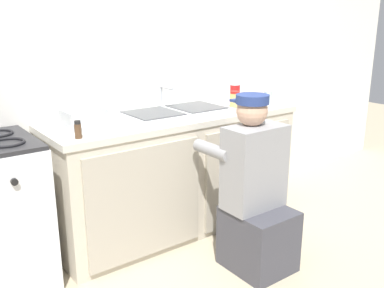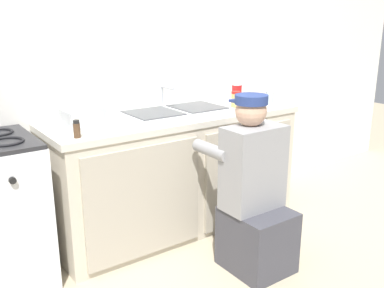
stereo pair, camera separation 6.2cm
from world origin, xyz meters
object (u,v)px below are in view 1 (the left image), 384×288
object	(u,v)px
plumber_person	(255,198)
sink_double_basin	(175,112)
spice_bottle_pepper	(78,130)
soda_cup_red	(235,93)
water_glass	(268,97)
dish_rack_tray	(85,123)
coffee_mug	(252,99)
condiment_jar	(235,99)

from	to	relation	value
plumber_person	sink_double_basin	bearing A→B (deg)	96.59
sink_double_basin	spice_bottle_pepper	bearing A→B (deg)	-165.60
soda_cup_red	water_glass	world-z (taller)	soda_cup_red
spice_bottle_pepper	sink_double_basin	bearing A→B (deg)	14.40
dish_rack_tray	water_glass	bearing A→B (deg)	-5.20
soda_cup_red	coffee_mug	distance (m)	0.19
coffee_mug	spice_bottle_pepper	world-z (taller)	spice_bottle_pepper
dish_rack_tray	spice_bottle_pepper	size ratio (longest dim) A/B	2.67
sink_double_basin	dish_rack_tray	bearing A→B (deg)	176.45
plumber_person	soda_cup_red	world-z (taller)	plumber_person
plumber_person	spice_bottle_pepper	distance (m)	1.15
dish_rack_tray	water_glass	distance (m)	1.52
condiment_jar	soda_cup_red	world-z (taller)	soda_cup_red
dish_rack_tray	water_glass	xyz separation A→B (m)	(1.52, -0.14, 0.03)
sink_double_basin	soda_cup_red	world-z (taller)	sink_double_basin
sink_double_basin	condiment_jar	xyz separation A→B (m)	(0.51, -0.06, 0.05)
spice_bottle_pepper	coffee_mug	bearing A→B (deg)	5.32
sink_double_basin	spice_bottle_pepper	xyz separation A→B (m)	(-0.81, -0.21, 0.03)
condiment_jar	water_glass	size ratio (longest dim) A/B	1.28
sink_double_basin	plumber_person	xyz separation A→B (m)	(0.09, -0.75, -0.44)
coffee_mug	plumber_person	bearing A→B (deg)	-132.03
plumber_person	dish_rack_tray	size ratio (longest dim) A/B	3.94
plumber_person	spice_bottle_pepper	xyz separation A→B (m)	(-0.90, 0.54, 0.47)
condiment_jar	plumber_person	bearing A→B (deg)	-121.91
condiment_jar	coffee_mug	world-z (taller)	condiment_jar
condiment_jar	soda_cup_red	bearing A→B (deg)	47.33
coffee_mug	water_glass	size ratio (longest dim) A/B	1.26
condiment_jar	spice_bottle_pepper	world-z (taller)	condiment_jar
soda_cup_red	water_glass	distance (m)	0.27
plumber_person	spice_bottle_pepper	world-z (taller)	plumber_person
sink_double_basin	condiment_jar	size ratio (longest dim) A/B	6.25
sink_double_basin	soda_cup_red	bearing A→B (deg)	9.98
plumber_person	dish_rack_tray	bearing A→B (deg)	133.78
condiment_jar	water_glass	world-z (taller)	condiment_jar
dish_rack_tray	water_glass	size ratio (longest dim) A/B	2.80
soda_cup_red	coffee_mug	size ratio (longest dim) A/B	1.21
coffee_mug	water_glass	world-z (taller)	water_glass
sink_double_basin	condiment_jar	bearing A→B (deg)	-6.97
water_glass	condiment_jar	bearing A→B (deg)	174.23
sink_double_basin	plumber_person	distance (m)	0.87
coffee_mug	spice_bottle_pepper	size ratio (longest dim) A/B	1.20
plumber_person	coffee_mug	world-z (taller)	plumber_person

